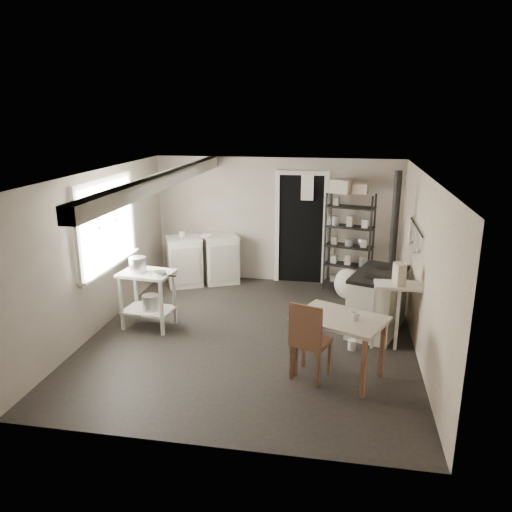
% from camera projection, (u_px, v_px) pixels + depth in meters
% --- Properties ---
extents(floor, '(5.00, 5.00, 0.00)m').
position_uv_depth(floor, '(252.00, 335.00, 7.15)').
color(floor, black).
rests_on(floor, ground).
extents(ceiling, '(5.00, 5.00, 0.00)m').
position_uv_depth(ceiling, '(252.00, 174.00, 6.50)').
color(ceiling, white).
rests_on(ceiling, wall_back).
extents(wall_back, '(4.50, 0.02, 2.30)m').
position_uv_depth(wall_back, '(277.00, 221.00, 9.19)').
color(wall_back, '#ADA193').
rests_on(wall_back, ground).
extents(wall_front, '(4.50, 0.02, 2.30)m').
position_uv_depth(wall_front, '(202.00, 337.00, 4.46)').
color(wall_front, '#ADA193').
rests_on(wall_front, ground).
extents(wall_left, '(0.02, 5.00, 2.30)m').
position_uv_depth(wall_left, '(99.00, 251.00, 7.20)').
color(wall_left, '#ADA193').
rests_on(wall_left, ground).
extents(wall_right, '(0.02, 5.00, 2.30)m').
position_uv_depth(wall_right, '(423.00, 267.00, 6.45)').
color(wall_right, '#ADA193').
rests_on(wall_right, ground).
extents(window, '(0.12, 1.76, 1.28)m').
position_uv_depth(window, '(105.00, 224.00, 7.29)').
color(window, silver).
rests_on(window, wall_left).
extents(doorway, '(0.96, 0.10, 2.08)m').
position_uv_depth(doorway, '(301.00, 230.00, 9.13)').
color(doorway, silver).
rests_on(doorway, ground).
extents(ceiling_beam, '(0.18, 5.00, 0.18)m').
position_uv_depth(ceiling_beam, '(165.00, 180.00, 6.73)').
color(ceiling_beam, silver).
rests_on(ceiling_beam, ceiling).
extents(wallpaper_panel, '(0.01, 5.00, 2.30)m').
position_uv_depth(wallpaper_panel, '(422.00, 267.00, 6.45)').
color(wallpaper_panel, beige).
rests_on(wallpaper_panel, wall_right).
extents(utensil_rail, '(0.06, 1.20, 0.44)m').
position_uv_depth(utensil_rail, '(415.00, 227.00, 6.92)').
color(utensil_rail, silver).
rests_on(utensil_rail, wall_right).
extents(prep_table, '(0.80, 0.61, 0.86)m').
position_uv_depth(prep_table, '(148.00, 301.00, 7.33)').
color(prep_table, silver).
rests_on(prep_table, ground).
extents(stockpot, '(0.29, 0.29, 0.26)m').
position_uv_depth(stockpot, '(138.00, 266.00, 7.20)').
color(stockpot, silver).
rests_on(stockpot, prep_table).
extents(saucepan, '(0.24, 0.24, 0.10)m').
position_uv_depth(saucepan, '(160.00, 275.00, 7.08)').
color(saucepan, silver).
rests_on(saucepan, prep_table).
extents(bucket, '(0.31, 0.31, 0.26)m').
position_uv_depth(bucket, '(151.00, 303.00, 7.30)').
color(bucket, silver).
rests_on(bucket, prep_table).
extents(base_cabinets, '(1.47, 1.08, 0.89)m').
position_uv_depth(base_cabinets, '(203.00, 259.00, 9.22)').
color(base_cabinets, silver).
rests_on(base_cabinets, ground).
extents(mixing_bowl, '(0.31, 0.31, 0.07)m').
position_uv_depth(mixing_bowl, '(205.00, 234.00, 8.99)').
color(mixing_bowl, silver).
rests_on(mixing_bowl, base_cabinets).
extents(counter_cup, '(0.16, 0.16, 0.10)m').
position_uv_depth(counter_cup, '(182.00, 233.00, 9.02)').
color(counter_cup, silver).
rests_on(counter_cup, base_cabinets).
extents(shelf_rack, '(0.88, 0.52, 1.74)m').
position_uv_depth(shelf_rack, '(349.00, 238.00, 8.73)').
color(shelf_rack, black).
rests_on(shelf_rack, ground).
extents(shelf_jar, '(0.10, 0.10, 0.17)m').
position_uv_depth(shelf_jar, '(330.00, 214.00, 8.72)').
color(shelf_jar, silver).
rests_on(shelf_jar, shelf_rack).
extents(storage_box_a, '(0.43, 0.41, 0.23)m').
position_uv_depth(storage_box_a, '(343.00, 177.00, 8.49)').
color(storage_box_a, beige).
rests_on(storage_box_a, shelf_rack).
extents(storage_box_b, '(0.30, 0.29, 0.17)m').
position_uv_depth(storage_box_b, '(361.00, 179.00, 8.45)').
color(storage_box_b, beige).
rests_on(storage_box_b, shelf_rack).
extents(stove, '(0.95, 1.26, 0.88)m').
position_uv_depth(stove, '(377.00, 302.00, 7.21)').
color(stove, silver).
rests_on(stove, ground).
extents(stovepipe, '(0.13, 0.13, 1.49)m').
position_uv_depth(stovepipe, '(395.00, 218.00, 7.31)').
color(stovepipe, black).
rests_on(stovepipe, stove).
extents(side_ledge, '(0.62, 0.34, 0.94)m').
position_uv_depth(side_ledge, '(395.00, 320.00, 6.61)').
color(side_ledge, silver).
rests_on(side_ledge, ground).
extents(oats_box, '(0.16, 0.21, 0.28)m').
position_uv_depth(oats_box, '(399.00, 279.00, 6.42)').
color(oats_box, beige).
rests_on(oats_box, side_ledge).
extents(work_table, '(1.21, 1.06, 0.77)m').
position_uv_depth(work_table, '(339.00, 347.00, 5.95)').
color(work_table, beige).
rests_on(work_table, ground).
extents(table_cup, '(0.11, 0.11, 0.10)m').
position_uv_depth(table_cup, '(355.00, 317.00, 5.75)').
color(table_cup, silver).
rests_on(table_cup, work_table).
extents(chair, '(0.53, 0.54, 0.99)m').
position_uv_depth(chair, '(311.00, 340.00, 5.91)').
color(chair, brown).
rests_on(chair, ground).
extents(flour_sack, '(0.55, 0.52, 0.53)m').
position_uv_depth(flour_sack, '(347.00, 285.00, 8.50)').
color(flour_sack, white).
rests_on(flour_sack, ground).
extents(floor_crock, '(0.13, 0.13, 0.14)m').
position_uv_depth(floor_crock, '(352.00, 345.00, 6.70)').
color(floor_crock, silver).
rests_on(floor_crock, ground).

